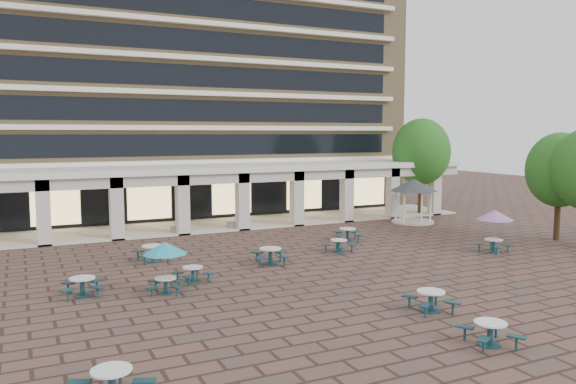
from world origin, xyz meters
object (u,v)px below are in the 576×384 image
picnic_table_0 (112,381)px  planter_right (238,223)px  picnic_table_2 (431,299)px  picnic_table_1 (490,331)px  planter_left (182,225)px  gazebo (413,190)px

picnic_table_0 → planter_right: 25.37m
picnic_table_0 → picnic_table_2: size_ratio=1.08×
picnic_table_1 → planter_right: planter_right is taller
planter_left → planter_right: size_ratio=1.00×
picnic_table_1 → planter_right: size_ratio=1.32×
picnic_table_2 → gazebo: size_ratio=0.56×
picnic_table_2 → planter_right: 20.38m
planter_left → planter_right: (3.99, 0.00, -0.15)m
gazebo → picnic_table_2: bearing=-126.3°
picnic_table_0 → picnic_table_1: size_ratio=1.07×
picnic_table_0 → gazebo: gazebo is taller
picnic_table_1 → gazebo: size_ratio=0.56×
picnic_table_2 → gazebo: (12.72, 17.29, 1.98)m
picnic_table_2 → planter_right: planter_right is taller
planter_right → picnic_table_2: bearing=-89.8°
picnic_table_1 → gazebo: (13.29, 20.81, 2.00)m
picnic_table_2 → planter_left: size_ratio=1.31×
picnic_table_2 → planter_right: bearing=99.1°
picnic_table_2 → picnic_table_1: bearing=-90.2°
picnic_table_0 → planter_right: size_ratio=1.42×
picnic_table_0 → planter_left: planter_left is taller
picnic_table_1 → picnic_table_2: (0.56, 3.52, 0.02)m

